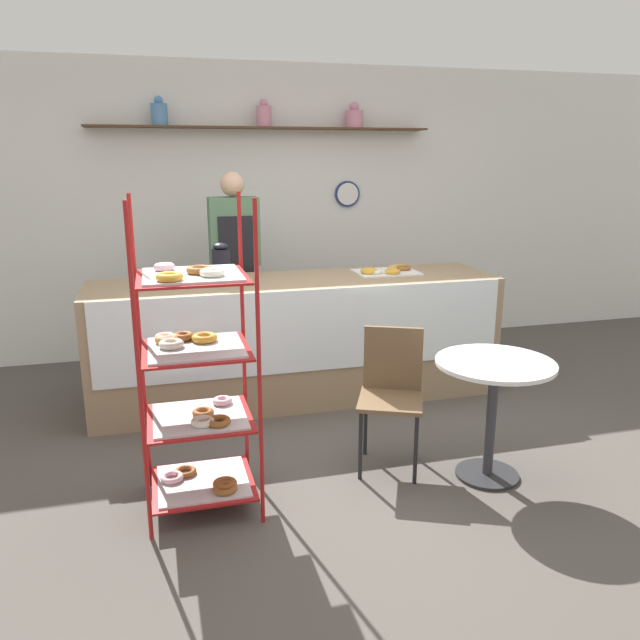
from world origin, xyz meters
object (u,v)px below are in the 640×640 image
Objects in this scene: pastry_rack at (197,379)px; person_worker at (235,268)px; donut_tray_counter at (387,271)px; coffee_carafe at (221,264)px; cafe_table at (493,391)px; cafe_chair at (392,384)px.

person_worker is (0.48, 2.00, 0.23)m from pastry_rack.
person_worker is 3.48× the size of donut_tray_counter.
cafe_table is at bearing -47.84° from coffee_carafe.
coffee_carafe is at bearing -106.54° from person_worker.
coffee_carafe reaches higher than donut_tray_counter.
donut_tray_counter reaches higher than cafe_table.
cafe_table is (1.20, -2.14, -0.41)m from person_worker.
person_worker is 2.03× the size of cafe_chair.
coffee_carafe is 0.61× the size of donut_tray_counter.
pastry_rack is 5.48× the size of coffee_carafe.
pastry_rack reaches higher than coffee_carafe.
pastry_rack is 0.97× the size of person_worker.
cafe_table is 1.70m from donut_tray_counter.
cafe_chair is 1.71× the size of donut_tray_counter.
cafe_table is 1.45× the size of donut_tray_counter.
person_worker is 5.67× the size of coffee_carafe.
cafe_table is at bearing -60.60° from person_worker.
coffee_carafe is (-1.39, 1.53, 0.55)m from cafe_table.
pastry_rack is 2.24m from donut_tray_counter.
cafe_chair is at bearing 8.79° from pastry_rack.
coffee_carafe is 1.36m from donut_tray_counter.
donut_tray_counter is at bearing 4.80° from coffee_carafe.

